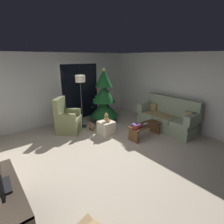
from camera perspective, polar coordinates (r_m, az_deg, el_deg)
name	(u,v)px	position (r m, az deg, el deg)	size (l,w,h in m)	color
ground_plane	(117,153)	(4.56, 1.64, -13.32)	(7.00, 7.00, 0.00)	#B2A38E
wall_back	(63,88)	(6.64, -15.79, 7.47)	(5.72, 0.12, 2.50)	beige
wall_right	(183,91)	(6.27, 22.21, 6.26)	(0.12, 6.00, 2.50)	beige
patio_door_frame	(80,91)	(6.88, -10.36, 6.92)	(1.60, 0.02, 2.20)	silver
patio_door_glass	(81,92)	(6.88, -10.26, 6.50)	(1.50, 0.02, 2.10)	black
couch	(168,118)	(6.09, 17.75, -1.89)	(0.80, 1.95, 1.08)	gray
coffee_table	(145,129)	(5.39, 10.76, -5.35)	(1.10, 0.40, 0.41)	brown
remote_graphite	(144,126)	(5.19, 10.52, -4.47)	(0.04, 0.16, 0.02)	#333338
remote_white	(145,124)	(5.35, 10.93, -3.82)	(0.04, 0.16, 0.02)	silver
book_stack	(137,126)	(5.03, 8.27, -4.46)	(0.27, 0.22, 0.12)	#A32D28
cell_phone	(137,124)	(5.00, 8.14, -3.80)	(0.07, 0.14, 0.01)	black
christmas_tree	(104,99)	(6.38, -2.61, 4.43)	(1.06, 1.06, 2.01)	#4C1E19
armchair	(67,120)	(5.79, -14.48, -2.58)	(0.97, 0.97, 1.13)	olive
floor_lamp	(80,84)	(5.84, -10.32, 9.07)	(0.32, 0.32, 1.78)	#2D2D30
media_shelf	(6,215)	(3.03, -31.45, -26.77)	(0.40, 1.40, 0.73)	#382D23
ottoman	(106,128)	(5.50, -1.89, -5.24)	(0.44, 0.44, 0.42)	beige
teddy_bear_honey	(107,118)	(5.37, -1.81, -2.00)	(0.21, 0.22, 0.29)	tan
teddy_bear_chestnut_by_tree	(91,127)	(5.86, -6.79, -4.83)	(0.22, 0.21, 0.29)	brown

